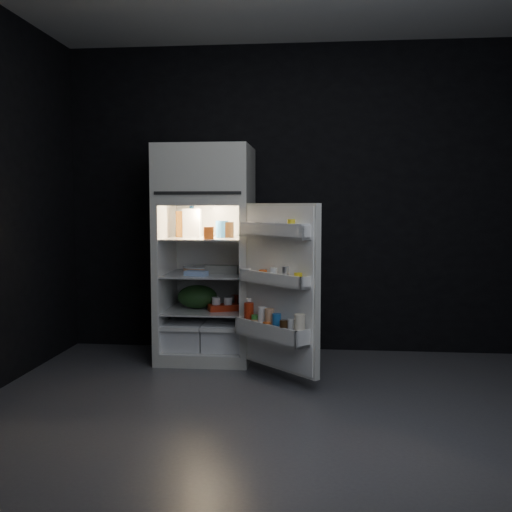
# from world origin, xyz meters

# --- Properties ---
(floor) EXTENTS (4.00, 3.40, 0.00)m
(floor) POSITION_xyz_m (0.00, 0.00, 0.00)
(floor) COLOR #505055
(floor) RESTS_ON ground
(wall_back) EXTENTS (4.00, 0.00, 2.70)m
(wall_back) POSITION_xyz_m (0.00, 1.70, 1.35)
(wall_back) COLOR black
(wall_back) RESTS_ON ground
(wall_front) EXTENTS (4.00, 0.00, 2.70)m
(wall_front) POSITION_xyz_m (0.00, -1.70, 1.35)
(wall_front) COLOR black
(wall_front) RESTS_ON ground
(refrigerator) EXTENTS (0.76, 0.71, 1.78)m
(refrigerator) POSITION_xyz_m (-0.70, 1.32, 0.96)
(refrigerator) COLOR silver
(refrigerator) RESTS_ON ground
(fridge_door) EXTENTS (0.64, 0.65, 1.22)m
(fridge_door) POSITION_xyz_m (-0.05, 0.67, 0.68)
(fridge_door) COLOR silver
(fridge_door) RESTS_ON ground
(milk_jug) EXTENTS (0.14, 0.14, 0.24)m
(milk_jug) POSITION_xyz_m (-0.82, 1.32, 1.15)
(milk_jug) COLOR white
(milk_jug) RESTS_ON refrigerator
(mayo_jar) EXTENTS (0.13, 0.13, 0.14)m
(mayo_jar) POSITION_xyz_m (-0.56, 1.31, 1.10)
(mayo_jar) COLOR #1E5BA4
(mayo_jar) RESTS_ON refrigerator
(jam_jar) EXTENTS (0.11, 0.11, 0.13)m
(jam_jar) POSITION_xyz_m (-0.51, 1.31, 1.09)
(jam_jar) COLOR black
(jam_jar) RESTS_ON refrigerator
(amber_bottle) EXTENTS (0.11, 0.11, 0.22)m
(amber_bottle) POSITION_xyz_m (-0.92, 1.35, 1.14)
(amber_bottle) COLOR orange
(amber_bottle) RESTS_ON refrigerator
(small_carton) EXTENTS (0.09, 0.08, 0.10)m
(small_carton) POSITION_xyz_m (-0.63, 1.05, 1.08)
(small_carton) COLOR #CC5418
(small_carton) RESTS_ON refrigerator
(egg_carton) EXTENTS (0.28, 0.12, 0.07)m
(egg_carton) POSITION_xyz_m (-0.56, 1.27, 0.76)
(egg_carton) COLOR gray
(egg_carton) RESTS_ON refrigerator
(pie) EXTENTS (0.39, 0.39, 0.04)m
(pie) POSITION_xyz_m (-0.76, 1.39, 0.75)
(pie) COLOR tan
(pie) RESTS_ON refrigerator
(flat_package) EXTENTS (0.20, 0.14, 0.04)m
(flat_package) POSITION_xyz_m (-0.74, 1.11, 0.75)
(flat_package) COLOR #9BBCF0
(flat_package) RESTS_ON refrigerator
(wrapped_pkg) EXTENTS (0.13, 0.11, 0.05)m
(wrapped_pkg) POSITION_xyz_m (-0.55, 1.43, 0.75)
(wrapped_pkg) COLOR #F1E5C5
(wrapped_pkg) RESTS_ON refrigerator
(produce_bag) EXTENTS (0.36, 0.31, 0.20)m
(produce_bag) POSITION_xyz_m (-0.77, 1.31, 0.52)
(produce_bag) COLOR #193815
(produce_bag) RESTS_ON refrigerator
(yogurt_tray) EXTENTS (0.27, 0.21, 0.05)m
(yogurt_tray) POSITION_xyz_m (-0.54, 1.21, 0.45)
(yogurt_tray) COLOR #AF260F
(yogurt_tray) RESTS_ON refrigerator
(small_can_red) EXTENTS (0.08, 0.08, 0.09)m
(small_can_red) POSITION_xyz_m (-0.48, 1.48, 0.47)
(small_can_red) COLOR #AF260F
(small_can_red) RESTS_ON refrigerator
(small_can_silver) EXTENTS (0.09, 0.09, 0.09)m
(small_can_silver) POSITION_xyz_m (-0.51, 1.42, 0.47)
(small_can_silver) COLOR silver
(small_can_silver) RESTS_ON refrigerator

